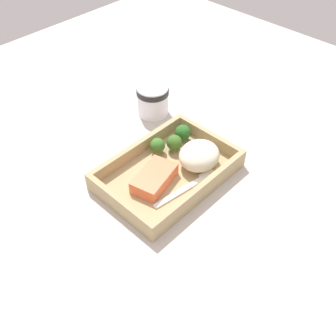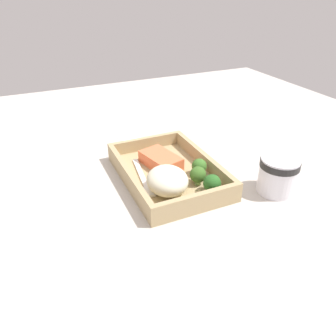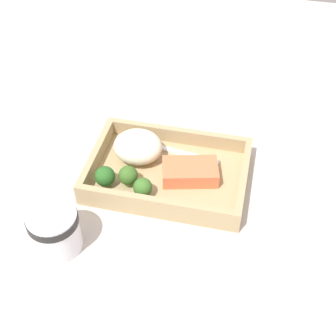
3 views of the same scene
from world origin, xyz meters
The scene contains 11 objects.
ground_plane centered at (0.00, 0.00, -1.00)cm, with size 160.00×160.00×2.00cm, color beige.
takeout_tray centered at (0.00, 0.00, 0.60)cm, with size 28.49×19.49×1.20cm, color tan.
tray_rim centered at (0.00, 0.00, 2.76)cm, with size 28.49×19.49×3.12cm.
salmon_fillet centered at (-4.08, 0.07, 2.62)cm, with size 9.91×5.88×2.83cm, color #F06F46.
mashed_potatoes centered at (6.43, -3.06, 3.93)cm, with size 9.19×8.32×5.46cm, color #EDE7C6.
broccoli_floret_1 centered at (6.28, 4.07, 3.37)cm, with size 3.50×3.50×4.00cm.
broccoli_floret_2 centered at (3.08, 6.15, 3.27)cm, with size 3.35×3.35×3.82cm.
broccoli_floret_3 centered at (10.26, 5.11, 3.30)cm, with size 3.65×3.65×3.99cm.
fork centered at (0.13, -5.98, 1.42)cm, with size 15.88×3.84×0.44cm.
paper_cup centered at (13.96, 18.59, 4.32)cm, with size 8.04×8.04×7.75cm.
receipt_slip centered at (-28.63, 3.03, 0.12)cm, with size 9.62×15.50×0.24cm, color white.
Camera 2 is at (57.04, -25.87, 39.15)cm, focal length 35.00 mm.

